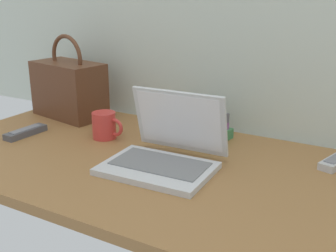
% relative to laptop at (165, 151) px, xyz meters
% --- Properties ---
extents(desk, '(1.60, 0.76, 0.03)m').
position_rel_laptop_xyz_m(desk, '(0.00, 0.01, -0.06)').
color(desk, olive).
rests_on(desk, ground).
extents(laptop, '(0.32, 0.29, 0.21)m').
position_rel_laptop_xyz_m(laptop, '(0.00, 0.00, 0.00)').
color(laptop, silver).
rests_on(laptop, desk).
extents(coffee_mug, '(0.12, 0.08, 0.09)m').
position_rel_laptop_xyz_m(coffee_mug, '(-0.30, 0.11, 0.00)').
color(coffee_mug, red).
rests_on(coffee_mug, desk).
extents(remote_control_far, '(0.05, 0.16, 0.02)m').
position_rel_laptop_xyz_m(remote_control_far, '(-0.57, -0.01, -0.03)').
color(remote_control_far, '#4C4C51').
rests_on(remote_control_far, desk).
extents(handbag, '(0.32, 0.21, 0.33)m').
position_rel_laptop_xyz_m(handbag, '(-0.60, 0.25, 0.07)').
color(handbag, '#59331E').
rests_on(handbag, desk).
extents(book_stack, '(0.22, 0.19, 0.09)m').
position_rel_laptop_xyz_m(book_stack, '(-0.02, 0.27, -0.00)').
color(book_stack, '#3F7F4C').
rests_on(book_stack, desk).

